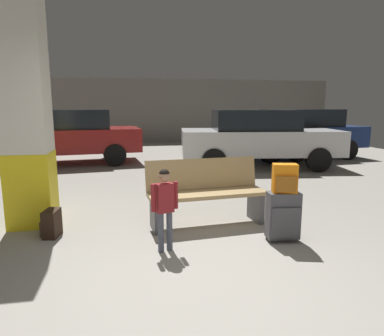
{
  "coord_description": "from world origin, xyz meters",
  "views": [
    {
      "loc": [
        -0.52,
        -2.85,
        1.61
      ],
      "look_at": [
        0.26,
        1.3,
        0.85
      ],
      "focal_mm": 32.38,
      "sensor_mm": 36.0,
      "label": 1
    }
  ],
  "objects_px": {
    "parked_car_near": "(258,137)",
    "parked_car_side": "(297,132)",
    "backpack_dark_floor": "(51,224)",
    "bench": "(206,192)",
    "backpack_bright": "(285,179)",
    "parked_car_far": "(66,135)",
    "structural_pillar": "(25,108)",
    "suitcase": "(283,216)",
    "child": "(165,201)"
  },
  "relations": [
    {
      "from": "parked_car_near",
      "to": "parked_car_side",
      "type": "xyz_separation_m",
      "value": [
        1.83,
        1.37,
        0.0
      ]
    },
    {
      "from": "backpack_dark_floor",
      "to": "bench",
      "type": "bearing_deg",
      "value": 3.56
    },
    {
      "from": "backpack_dark_floor",
      "to": "backpack_bright",
      "type": "bearing_deg",
      "value": -13.64
    },
    {
      "from": "parked_car_far",
      "to": "structural_pillar",
      "type": "bearing_deg",
      "value": -85.73
    },
    {
      "from": "parked_car_side",
      "to": "parked_car_near",
      "type": "bearing_deg",
      "value": -143.22
    },
    {
      "from": "suitcase",
      "to": "parked_car_far",
      "type": "distance_m",
      "value": 7.36
    },
    {
      "from": "child",
      "to": "parked_car_far",
      "type": "bearing_deg",
      "value": 107.71
    },
    {
      "from": "bench",
      "to": "parked_car_side",
      "type": "bearing_deg",
      "value": 52.97
    },
    {
      "from": "backpack_dark_floor",
      "to": "parked_car_side",
      "type": "xyz_separation_m",
      "value": [
        6.2,
        5.7,
        0.64
      ]
    },
    {
      "from": "bench",
      "to": "parked_car_far",
      "type": "height_order",
      "value": "parked_car_far"
    },
    {
      "from": "suitcase",
      "to": "parked_car_far",
      "type": "xyz_separation_m",
      "value": [
        -3.49,
        6.46,
        0.48
      ]
    },
    {
      "from": "backpack_bright",
      "to": "parked_car_near",
      "type": "distance_m",
      "value": 5.25
    },
    {
      "from": "suitcase",
      "to": "parked_car_far",
      "type": "bearing_deg",
      "value": 118.4
    },
    {
      "from": "suitcase",
      "to": "backpack_dark_floor",
      "type": "bearing_deg",
      "value": 166.37
    },
    {
      "from": "structural_pillar",
      "to": "parked_car_side",
      "type": "relative_size",
      "value": 0.75
    },
    {
      "from": "parked_car_near",
      "to": "parked_car_far",
      "type": "relative_size",
      "value": 1.0
    },
    {
      "from": "suitcase",
      "to": "parked_car_near",
      "type": "relative_size",
      "value": 0.14
    },
    {
      "from": "child",
      "to": "parked_car_near",
      "type": "height_order",
      "value": "parked_car_near"
    },
    {
      "from": "suitcase",
      "to": "parked_car_far",
      "type": "relative_size",
      "value": 0.14
    },
    {
      "from": "suitcase",
      "to": "backpack_dark_floor",
      "type": "height_order",
      "value": "suitcase"
    },
    {
      "from": "child",
      "to": "backpack_dark_floor",
      "type": "xyz_separation_m",
      "value": [
        -1.35,
        0.7,
        -0.41
      ]
    },
    {
      "from": "backpack_bright",
      "to": "backpack_dark_floor",
      "type": "bearing_deg",
      "value": 166.36
    },
    {
      "from": "structural_pillar",
      "to": "suitcase",
      "type": "distance_m",
      "value": 3.56
    },
    {
      "from": "structural_pillar",
      "to": "parked_car_near",
      "type": "xyz_separation_m",
      "value": [
        4.71,
        3.79,
        -0.78
      ]
    },
    {
      "from": "suitcase",
      "to": "parked_car_near",
      "type": "distance_m",
      "value": 5.27
    },
    {
      "from": "structural_pillar",
      "to": "bench",
      "type": "bearing_deg",
      "value": -10.12
    },
    {
      "from": "structural_pillar",
      "to": "parked_car_far",
      "type": "bearing_deg",
      "value": 94.27
    },
    {
      "from": "child",
      "to": "parked_car_side",
      "type": "xyz_separation_m",
      "value": [
        4.86,
        6.39,
        0.23
      ]
    },
    {
      "from": "bench",
      "to": "suitcase",
      "type": "relative_size",
      "value": 2.72
    },
    {
      "from": "backpack_bright",
      "to": "parked_car_far",
      "type": "relative_size",
      "value": 0.08
    },
    {
      "from": "bench",
      "to": "suitcase",
      "type": "distance_m",
      "value": 1.11
    },
    {
      "from": "child",
      "to": "bench",
      "type": "bearing_deg",
      "value": 51.44
    },
    {
      "from": "suitcase",
      "to": "bench",
      "type": "bearing_deg",
      "value": 133.95
    },
    {
      "from": "parked_car_side",
      "to": "parked_car_far",
      "type": "distance_m",
      "value": 6.93
    },
    {
      "from": "bench",
      "to": "parked_car_near",
      "type": "bearing_deg",
      "value": 60.55
    },
    {
      "from": "suitcase",
      "to": "parked_car_side",
      "type": "height_order",
      "value": "parked_car_side"
    },
    {
      "from": "structural_pillar",
      "to": "backpack_bright",
      "type": "bearing_deg",
      "value": -21.36
    },
    {
      "from": "structural_pillar",
      "to": "backpack_bright",
      "type": "distance_m",
      "value": 3.43
    },
    {
      "from": "bench",
      "to": "parked_car_side",
      "type": "distance_m",
      "value": 6.99
    },
    {
      "from": "parked_car_side",
      "to": "backpack_dark_floor",
      "type": "bearing_deg",
      "value": -137.44
    },
    {
      "from": "backpack_bright",
      "to": "parked_car_near",
      "type": "height_order",
      "value": "parked_car_near"
    },
    {
      "from": "parked_car_far",
      "to": "bench",
      "type": "bearing_deg",
      "value": -64.3
    },
    {
      "from": "backpack_bright",
      "to": "parked_car_near",
      "type": "bearing_deg",
      "value": 72.17
    },
    {
      "from": "backpack_bright",
      "to": "bench",
      "type": "bearing_deg",
      "value": 133.89
    },
    {
      "from": "parked_car_near",
      "to": "parked_car_side",
      "type": "bearing_deg",
      "value": 36.78
    },
    {
      "from": "parked_car_side",
      "to": "parked_car_far",
      "type": "height_order",
      "value": "same"
    },
    {
      "from": "structural_pillar",
      "to": "backpack_bright",
      "type": "relative_size",
      "value": 9.39
    },
    {
      "from": "suitcase",
      "to": "backpack_dark_floor",
      "type": "relative_size",
      "value": 1.78
    },
    {
      "from": "structural_pillar",
      "to": "child",
      "type": "xyz_separation_m",
      "value": [
        1.68,
        -1.24,
        -1.01
      ]
    },
    {
      "from": "parked_car_far",
      "to": "backpack_bright",
      "type": "bearing_deg",
      "value": -61.61
    }
  ]
}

